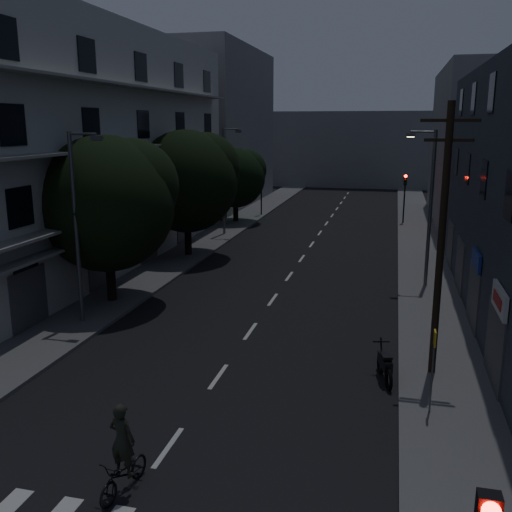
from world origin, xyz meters
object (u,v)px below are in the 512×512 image
at_px(bus_stop_sign, 433,356).
at_px(motorcycle, 385,366).
at_px(utility_pole, 442,237).
at_px(cyclist, 124,463).

height_order(bus_stop_sign, motorcycle, bus_stop_sign).
bearing_deg(utility_pole, bus_stop_sign, -94.31).
bearing_deg(motorcycle, utility_pole, 12.27).
xyz_separation_m(bus_stop_sign, motorcycle, (-1.35, 2.16, -1.38)).
relative_size(utility_pole, motorcycle, 4.51).
xyz_separation_m(utility_pole, cyclist, (-7.37, -8.32, -4.10)).
distance_m(bus_stop_sign, motorcycle, 2.89).
relative_size(bus_stop_sign, cyclist, 1.11).
distance_m(utility_pole, cyclist, 11.85).
bearing_deg(motorcycle, bus_stop_sign, -71.56).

